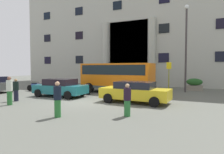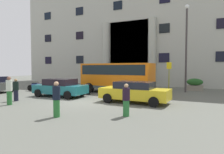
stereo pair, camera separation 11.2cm
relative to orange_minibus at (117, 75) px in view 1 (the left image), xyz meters
The scene contains 15 objects.
ground_plane 5.75m from the orange_minibus, 92.31° to the right, with size 80.00×64.00×0.12m, color #5A5C54.
office_building_facade 13.56m from the orange_minibus, 91.09° to the left, with size 38.18×9.74×15.96m.
orange_minibus is the anchor object (origin of this frame).
bus_stop_sign 4.75m from the orange_minibus, 22.85° to the left, with size 0.44×0.08×2.81m.
hedge_planter_west 8.15m from the orange_minibus, 37.39° to the left, with size 1.61×0.76×1.23m.
hedge_planter_far_east 5.25m from the orange_minibus, 95.77° to the left, with size 1.95×0.74×1.59m.
parked_sedan_second 5.31m from the orange_minibus, 126.79° to the right, with size 4.26×2.18×1.43m.
parked_coupe_end 5.40m from the orange_minibus, 53.30° to the right, with size 4.60×2.11×1.40m.
motorcycle_near_kerb 3.43m from the orange_minibus, 140.08° to the right, with size 2.04×0.75×0.89m.
scooter_by_planter 8.18m from the orange_minibus, 162.40° to the right, with size 1.96×0.58×0.89m.
pedestrian_man_crossing 8.54m from the orange_minibus, 121.74° to the right, with size 0.36×0.36×1.56m.
pedestrian_woman_dark_dress 9.57m from the orange_minibus, 83.16° to the right, with size 0.36×0.36×1.68m.
pedestrian_woman_with_bag 9.16m from the orange_minibus, 113.19° to the right, with size 0.36×0.36×1.78m.
pedestrian_child_trailing 8.91m from the orange_minibus, 63.00° to the right, with size 0.36×0.36×1.56m.
lamppost_plaza_centre 7.18m from the orange_minibus, 28.03° to the left, with size 0.40×0.40×8.16m.
Camera 1 is at (7.56, -11.11, 2.33)m, focal length 31.47 mm.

